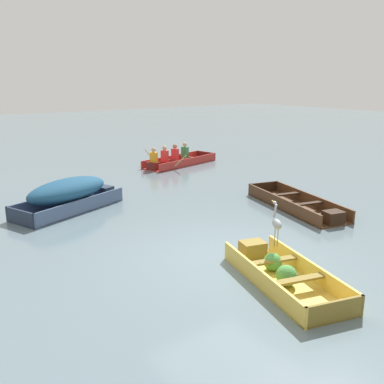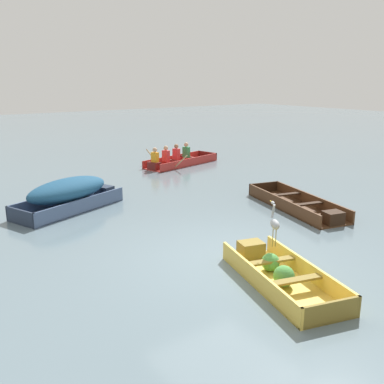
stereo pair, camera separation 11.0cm
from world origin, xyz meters
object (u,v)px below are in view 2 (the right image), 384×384
Objects in this scene: rowboat_red_with_crew at (177,160)px; heron_on_dinghy at (275,223)px; dinghy_yellow_foreground at (278,273)px; skiff_slate_blue_near_moored at (69,192)px; skiff_dark_varnish_mid_moored at (299,205)px.

rowboat_red_with_crew is 10.07m from heron_on_dinghy.
skiff_slate_blue_near_moored is (-1.46, 6.27, 0.35)m from dinghy_yellow_foreground.
rowboat_red_with_crew is (4.34, 9.72, 0.07)m from dinghy_yellow_foreground.
rowboat_red_with_crew is (5.80, 3.45, -0.27)m from skiff_slate_blue_near_moored.
rowboat_red_with_crew is at bearing 30.78° from skiff_slate_blue_near_moored.
skiff_dark_varnish_mid_moored is at bearing -95.87° from rowboat_red_with_crew.
skiff_slate_blue_near_moored is at bearing 144.54° from skiff_dark_varnish_mid_moored.
dinghy_yellow_foreground is 3.41× the size of heron_on_dinghy.
skiff_slate_blue_near_moored is 0.90× the size of rowboat_red_with_crew.
rowboat_red_with_crew reaches higher than dinghy_yellow_foreground.
skiff_dark_varnish_mid_moored is 4.26× the size of heron_on_dinghy.
rowboat_red_with_crew is at bearing 65.93° from dinghy_yellow_foreground.
rowboat_red_with_crew is at bearing 66.76° from heron_on_dinghy.
skiff_slate_blue_near_moored reaches higher than dinghy_yellow_foreground.
skiff_dark_varnish_mid_moored is at bearing 36.27° from dinghy_yellow_foreground.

